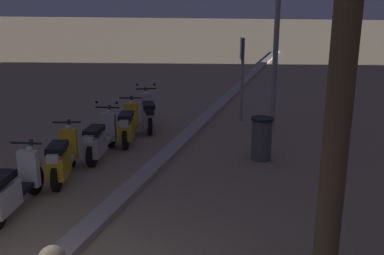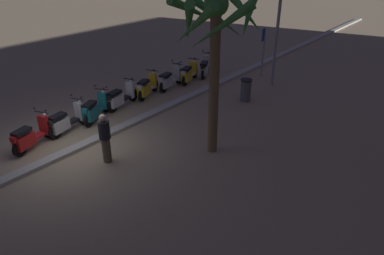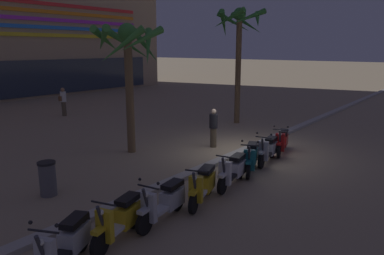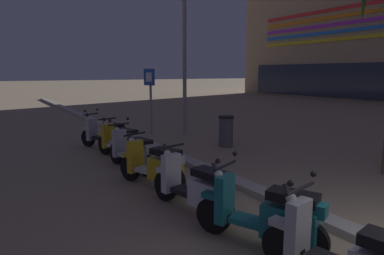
{
  "view_description": "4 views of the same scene",
  "coord_description": "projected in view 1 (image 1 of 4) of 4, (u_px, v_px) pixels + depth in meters",
  "views": [
    {
      "loc": [
        2.3,
        3.17,
        3.33
      ],
      "look_at": [
        -6.18,
        0.67,
        0.84
      ],
      "focal_mm": 41.27,
      "sensor_mm": 36.0,
      "label": 1
    },
    {
      "loc": [
        5.31,
        9.11,
        5.8
      ],
      "look_at": [
        -2.1,
        3.09,
        0.98
      ],
      "focal_mm": 33.35,
      "sensor_mm": 36.0,
      "label": 2
    },
    {
      "loc": [
        -11.7,
        -6.72,
        3.93
      ],
      "look_at": [
        -2.3,
        0.77,
        1.25
      ],
      "focal_mm": 33.45,
      "sensor_mm": 36.0,
      "label": 3
    },
    {
      "loc": [
        1.17,
        -4.26,
        2.27
      ],
      "look_at": [
        -5.14,
        -0.36,
        1.05
      ],
      "focal_mm": 31.55,
      "sensor_mm": 36.0,
      "label": 4
    }
  ],
  "objects": [
    {
      "name": "scooter_silver_lead_nearest",
      "position": [
        148.0,
        114.0,
        11.98
      ],
      "size": [
        1.67,
        0.95,
        1.17
      ],
      "color": "black",
      "rests_on": "ground"
    },
    {
      "name": "crossing_sign",
      "position": [
        242.0,
        70.0,
        12.65
      ],
      "size": [
        0.59,
        0.18,
        2.4
      ],
      "color": "#939399",
      "rests_on": "ground"
    },
    {
      "name": "scooter_yellow_last_in_row",
      "position": [
        62.0,
        159.0,
        8.49
      ],
      "size": [
        1.71,
        0.81,
        1.04
      ],
      "color": "black",
      "rests_on": "ground"
    },
    {
      "name": "scooter_white_tail_end",
      "position": [
        11.0,
        189.0,
        7.11
      ],
      "size": [
        1.85,
        0.67,
        1.04
      ],
      "color": "black",
      "rests_on": "ground"
    },
    {
      "name": "scooter_silver_second_in_line",
      "position": [
        100.0,
        139.0,
        9.73
      ],
      "size": [
        1.85,
        0.64,
        1.17
      ],
      "color": "black",
      "rests_on": "ground"
    },
    {
      "name": "scooter_yellow_far_back",
      "position": [
        128.0,
        126.0,
        10.81
      ],
      "size": [
        1.7,
        0.75,
        1.04
      ],
      "color": "black",
      "rests_on": "ground"
    },
    {
      "name": "litter_bin",
      "position": [
        262.0,
        138.0,
        9.67
      ],
      "size": [
        0.48,
        0.48,
        0.95
      ],
      "color": "#56565B",
      "rests_on": "ground"
    }
  ]
}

